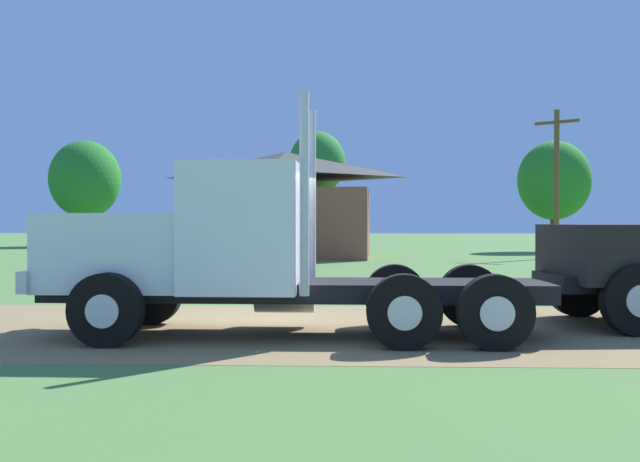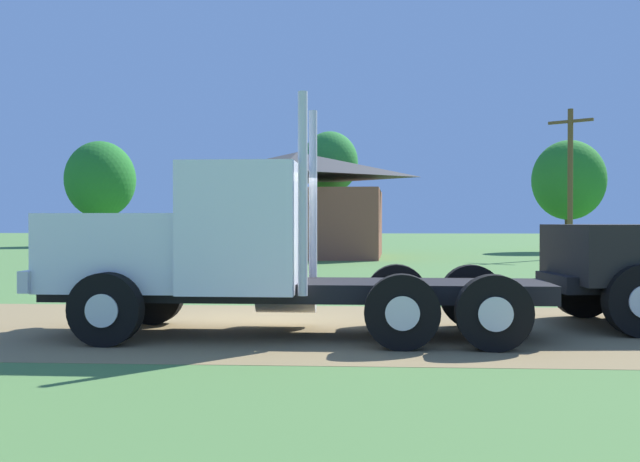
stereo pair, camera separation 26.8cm
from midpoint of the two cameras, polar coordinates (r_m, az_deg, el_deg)
The scene contains 8 objects.
ground_plane at distance 12.36m, azimuth -5.66°, elevation -7.52°, with size 200.00×200.00×0.00m, color #4F7A3B.
dirt_track at distance 12.36m, azimuth -5.66°, elevation -7.50°, with size 120.00×6.38×0.01m, color olive.
truck_foreground_white at distance 11.51m, azimuth -7.65°, elevation -1.82°, with size 7.79×2.70×3.62m.
shed_building at distance 37.18m, azimuth -2.92°, elevation 1.95°, with size 9.18×8.52×5.31m.
utility_pole_near at distance 37.49m, azimuth 17.72°, elevation 3.87°, with size 1.84×1.43×7.22m.
tree_left at distance 56.10m, azimuth -17.93°, elevation 3.84°, with size 5.11×5.11×7.68m.
tree_mid at distance 42.42m, azimuth -0.39°, elevation 5.27°, with size 3.24×3.24×6.98m.
tree_right at distance 45.90m, azimuth 17.58°, elevation 3.76°, with size 4.29×4.29×6.60m.
Camera 1 is at (1.52, -12.12, 1.77)m, focal length 41.17 mm.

